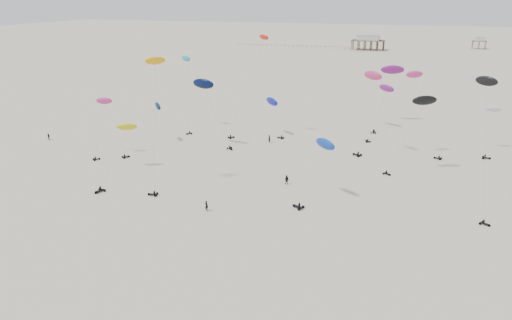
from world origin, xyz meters
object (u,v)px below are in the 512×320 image
(rig_0, at_px, (119,145))
(pavilion_main, at_px, (368,43))
(pavilion_small, at_px, (479,44))
(spectator_0, at_px, (207,211))

(rig_0, bearing_deg, pavilion_main, -84.74)
(pavilion_small, distance_m, spectator_0, 307.74)
(pavilion_main, height_order, spectator_0, pavilion_main)
(pavilion_main, height_order, pavilion_small, pavilion_main)
(pavilion_main, xyz_separation_m, spectator_0, (4.07, -270.58, -4.22))
(pavilion_small, height_order, spectator_0, pavilion_small)
(rig_0, xyz_separation_m, spectator_0, (23.77, -11.15, -6.29))
(pavilion_main, height_order, rig_0, rig_0)
(pavilion_main, xyz_separation_m, pavilion_small, (70.00, 30.00, -0.74))
(rig_0, bearing_deg, pavilion_small, -97.61)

